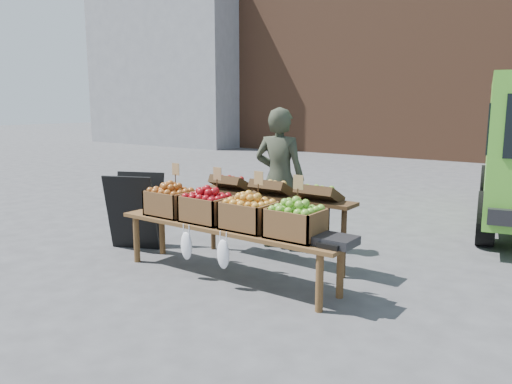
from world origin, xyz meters
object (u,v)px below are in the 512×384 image
Objects in this scene: back_table at (272,218)px; weighing_scale at (336,241)px; chalkboard_sign at (135,211)px; display_bench at (228,252)px; crate_russet_pears at (207,209)px; crate_green_apples at (296,223)px; vendor at (280,179)px; crate_red_apples at (249,216)px; crate_golden_apples at (171,203)px.

weighing_scale is (1.18, -0.72, 0.09)m from back_table.
chalkboard_sign is 0.36× the size of display_bench.
crate_green_apples is at bearing 0.00° from crate_russet_pears.
back_table is at bearing 104.00° from vendor.
crate_red_apples is (0.27, 0.00, 0.42)m from display_bench.
crate_russet_pears is 1.10m from crate_green_apples.
crate_green_apples is (2.48, -0.18, 0.23)m from chalkboard_sign.
vendor reaches higher than display_bench.
vendor is 1.29m from crate_russet_pears.
chalkboard_sign is at bearing 172.62° from crate_russet_pears.
display_bench is 5.40× the size of crate_green_apples.
crate_golden_apples is at bearing -141.22° from back_table.
vendor is at bearing 64.00° from crate_golden_apples.
crate_red_apples is 1.00× the size of crate_green_apples.
crate_golden_apples is (-0.62, -1.28, -0.18)m from vendor.
chalkboard_sign is at bearing 175.88° from crate_green_apples.
chalkboard_sign reaches higher than crate_green_apples.
crate_green_apples reaches higher than weighing_scale.
weighing_scale is (0.43, 0.00, -0.10)m from crate_green_apples.
chalkboard_sign is 0.88m from crate_golden_apples.
vendor is at bearing 98.99° from display_bench.
crate_russet_pears reaches higher than weighing_scale.
crate_green_apples is (1.10, 0.00, 0.00)m from crate_russet_pears.
crate_russet_pears is at bearing -115.68° from back_table.
crate_red_apples is at bearing 98.34° from vendor.
back_table is 4.20× the size of crate_green_apples.
vendor is at bearing 138.67° from weighing_scale.
display_bench is at bearing 180.00° from crate_green_apples.
vendor is 1.43m from crate_golden_apples.
back_table is 0.76m from display_bench.
weighing_scale reaches higher than display_bench.
crate_red_apples and crate_green_apples have the same top height.
crate_russet_pears is (-0.35, -0.72, 0.19)m from back_table.
display_bench is 5.40× the size of crate_red_apples.
crate_golden_apples is at bearing 180.00° from crate_russet_pears.
chalkboard_sign is 1.93× the size of crate_green_apples.
weighing_scale is at bearing 126.53° from vendor.
chalkboard_sign is 1.41m from crate_russet_pears.
chalkboard_sign is at bearing 24.91° from vendor.
weighing_scale is at bearing 0.00° from display_bench.
crate_russet_pears and crate_green_apples have the same top height.
display_bench is 0.93m from crate_golden_apples.
back_table is 0.78× the size of display_bench.
vendor reaches higher than crate_red_apples.
crate_golden_apples is at bearing 180.00° from crate_red_apples.
back_table is 4.20× the size of crate_red_apples.
display_bench is 5.40× the size of crate_golden_apples.
display_bench is 1.29m from weighing_scale.
display_bench is at bearing 86.85° from vendor.
chalkboard_sign is 1.93× the size of crate_red_apples.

